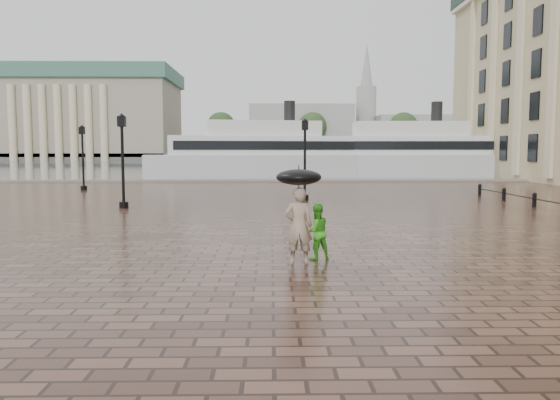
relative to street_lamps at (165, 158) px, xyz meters
name	(u,v)px	position (x,y,z in m)	size (l,w,h in m)	color
ground	(234,242)	(5.00, -15.33, -2.33)	(300.00, 300.00, 0.00)	#341F18
harbour_water	(265,164)	(5.00, 76.67, -2.33)	(240.00, 240.00, 0.00)	#454E54
quay_edge	(258,182)	(5.00, 16.67, -2.33)	(80.00, 0.60, 0.30)	slate
far_shore	(267,156)	(5.00, 144.67, -1.33)	(300.00, 60.00, 2.00)	#4C4C47
museum	(78,112)	(-50.00, 129.28, 11.58)	(57.00, 32.50, 26.00)	gray
distant_skyline	(425,128)	(53.14, 134.67, 7.13)	(102.50, 22.00, 33.00)	#999691
far_trees	(267,127)	(5.00, 122.67, 7.09)	(188.00, 8.00, 13.50)	#2D2119
street_lamps	(165,158)	(0.00, 0.00, 0.00)	(15.44, 12.44, 4.40)	black
adult_pedestrian	(299,226)	(6.79, -18.50, -1.38)	(0.69, 0.45, 1.88)	gray
child_pedestrian	(316,232)	(7.26, -17.96, -1.61)	(0.69, 0.54, 1.43)	green
ferry_near	(263,154)	(5.25, 25.23, 0.05)	(24.77, 10.31, 7.91)	silver
ferry_far	(409,154)	(20.96, 26.95, 0.06)	(24.39, 6.57, 7.94)	silver
umbrella	(299,177)	(6.79, -18.50, -0.20)	(1.10, 1.10, 1.20)	black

